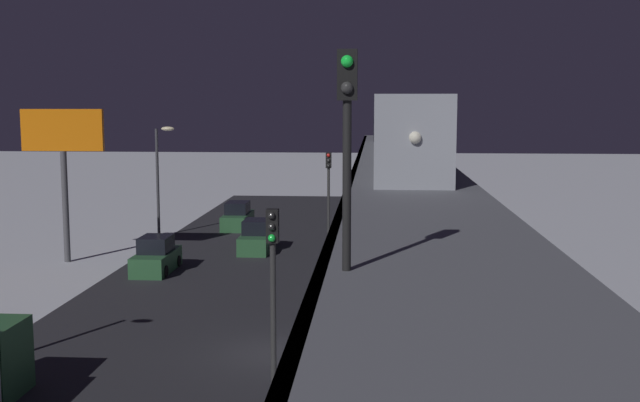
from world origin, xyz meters
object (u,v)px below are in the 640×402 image
Objects in this scene: sedan_green at (156,257)px; traffic_light_near at (273,290)px; subway_train at (400,126)px; rail_signal at (347,121)px; commercial_billboard at (63,145)px; sedan_green_3 at (238,218)px; traffic_light_mid at (329,190)px; sedan_green_2 at (257,238)px.

traffic_light_near reaches higher than sedan_green.
sedan_green is (13.41, 4.73, -7.12)m from subway_train.
commercial_billboard is at bearing -59.31° from rail_signal.
rail_signal reaches higher than commercial_billboard.
traffic_light_mid is at bearing 122.59° from sedan_green_3.
commercial_billboard is (17.45, -29.41, -2.03)m from rail_signal.
traffic_light_mid is (-4.70, 2.98, 3.40)m from sedan_green_2.
commercial_billboard is (5.95, -2.23, 6.04)m from sedan_green.
sedan_green_3 is (2.80, -8.75, 0.00)m from sedan_green_2.
sedan_green_2 is at bearing -11.26° from subway_train.
sedan_green_2 is at bearing -158.05° from commercial_billboard.
subway_train is 9.22× the size of rail_signal.
traffic_light_near is 0.72× the size of commercial_billboard.
rail_signal reaches higher than sedan_green_3.
rail_signal is 35.30m from sedan_green_2.
commercial_billboard is at bearing 59.21° from sedan_green_3.
traffic_light_near is at bearing -70.56° from rail_signal.
subway_train reaches higher than traffic_light_mid.
sedan_green_3 is at bearing 107.75° from sedan_green_2.
sedan_green_2 is at bearing 107.75° from sedan_green_3.
subway_train is 5.76× the size of traffic_light_mid.
traffic_light_near reaches higher than sedan_green_3.
subway_train is at bearing -11.26° from sedan_green_2.
sedan_green_3 is (9.71, -42.41, -8.06)m from rail_signal.
sedan_green is (11.51, -27.18, -8.07)m from rail_signal.
traffic_light_near reaches higher than sedan_green_2.
sedan_green and sedan_green_2 have the same top height.
sedan_green is at bearing -67.05° from rail_signal.
subway_train is at bearing -160.56° from sedan_green.
rail_signal is at bearing -78.40° from sedan_green_2.
traffic_light_mid is (2.21, -30.68, -4.66)m from rail_signal.
traffic_light_mid is at bearing 16.69° from subway_train.
commercial_billboard is at bearing -158.05° from sedan_green_2.
commercial_billboard is (10.55, 4.25, 6.03)m from sedan_green_2.
sedan_green_2 is (8.81, -1.75, -7.11)m from subway_train.
commercial_billboard is at bearing 7.36° from subway_train.
rail_signal reaches higher than traffic_light_near.
sedan_green is at bearing 159.41° from commercial_billboard.
traffic_light_mid is (-9.30, -3.50, 3.41)m from sedan_green.
traffic_light_mid is at bearing -32.41° from sedan_green_2.
sedan_green_3 is 37.08m from traffic_light_near.
commercial_billboard reaches higher than sedan_green_3.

